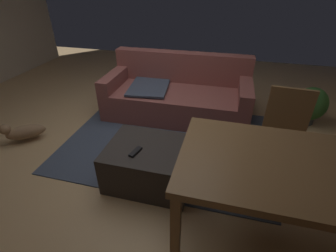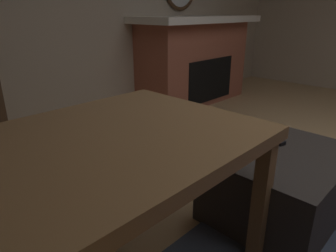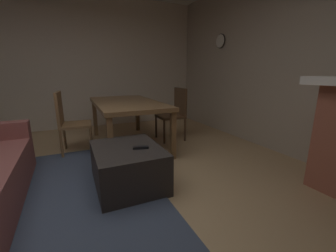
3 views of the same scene
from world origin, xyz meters
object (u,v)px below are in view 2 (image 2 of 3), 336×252
object	(u,v)px
fireplace	(195,60)
tv_remote	(273,140)
ottoman_coffee_table	(280,183)
dining_table	(40,177)

from	to	relation	value
fireplace	tv_remote	bearing A→B (deg)	51.47
ottoman_coffee_table	dining_table	distance (m)	1.43
ottoman_coffee_table	tv_remote	distance (m)	0.27
dining_table	tv_remote	bearing A→B (deg)	171.54
tv_remote	dining_table	bearing A→B (deg)	5.61
dining_table	ottoman_coffee_table	bearing A→B (deg)	165.90
tv_remote	dining_table	world-z (taller)	dining_table
fireplace	ottoman_coffee_table	world-z (taller)	fireplace
fireplace	dining_table	bearing A→B (deg)	30.14
fireplace	tv_remote	world-z (taller)	fireplace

